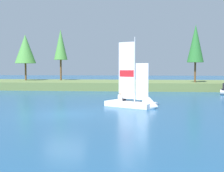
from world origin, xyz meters
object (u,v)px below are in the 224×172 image
(shoreline_tree_left, at_px, (25,49))
(shoreline_tree_midleft, at_px, (61,45))
(sailboat, at_px, (139,103))
(shoreline_tree_centre, at_px, (196,44))

(shoreline_tree_left, distance_m, shoreline_tree_midleft, 5.27)
(shoreline_tree_midleft, distance_m, sailboat, 26.72)
(shoreline_tree_left, height_order, shoreline_tree_centre, shoreline_tree_centre)
(shoreline_tree_midleft, bearing_deg, shoreline_tree_centre, -14.82)
(shoreline_tree_left, bearing_deg, sailboat, -51.52)
(shoreline_tree_left, relative_size, sailboat, 1.20)
(shoreline_tree_midleft, height_order, sailboat, shoreline_tree_midleft)
(sailboat, bearing_deg, shoreline_tree_centre, 99.15)
(shoreline_tree_midleft, bearing_deg, shoreline_tree_left, -165.98)
(shoreline_tree_left, bearing_deg, shoreline_tree_centre, -8.93)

